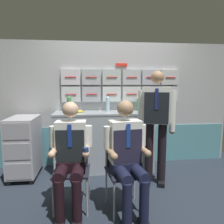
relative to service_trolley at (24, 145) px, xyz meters
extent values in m
cube|color=#242C37|center=(1.46, -0.94, -0.52)|extent=(4.80, 4.80, 0.04)
cube|color=#B0B1B5|center=(1.46, 0.44, 0.57)|extent=(4.20, 0.06, 2.15)
cube|color=#5594A0|center=(1.46, 0.40, -0.16)|extent=(4.12, 0.01, 0.68)
cube|color=silver|center=(0.70, 0.38, 0.76)|extent=(0.32, 0.06, 0.26)
cylinder|color=red|center=(0.70, 0.34, 0.76)|extent=(0.18, 0.01, 0.01)
cube|color=#A7A8B3|center=(1.05, 0.38, 0.76)|extent=(0.32, 0.06, 0.26)
cylinder|color=red|center=(1.05, 0.34, 0.76)|extent=(0.18, 0.01, 0.01)
cube|color=silver|center=(1.40, 0.38, 0.76)|extent=(0.32, 0.06, 0.26)
cylinder|color=red|center=(1.40, 0.34, 0.76)|extent=(0.18, 0.01, 0.01)
cube|color=silver|center=(1.74, 0.38, 0.76)|extent=(0.32, 0.06, 0.26)
cylinder|color=red|center=(1.74, 0.34, 0.76)|extent=(0.18, 0.01, 0.01)
cube|color=silver|center=(2.09, 0.38, 0.76)|extent=(0.32, 0.06, 0.26)
cylinder|color=red|center=(2.09, 0.34, 0.76)|extent=(0.18, 0.01, 0.01)
cube|color=silver|center=(2.44, 0.38, 0.76)|extent=(0.32, 0.06, 0.26)
cylinder|color=red|center=(2.44, 0.34, 0.76)|extent=(0.18, 0.01, 0.01)
cube|color=silver|center=(0.70, 0.38, 1.05)|extent=(0.32, 0.06, 0.26)
cylinder|color=red|center=(0.70, 0.34, 1.05)|extent=(0.18, 0.01, 0.01)
cube|color=#A6ACB2|center=(1.05, 0.38, 1.05)|extent=(0.32, 0.06, 0.26)
cylinder|color=red|center=(1.05, 0.34, 1.05)|extent=(0.18, 0.01, 0.01)
cube|color=#B0B9B9|center=(1.40, 0.38, 1.05)|extent=(0.32, 0.06, 0.26)
cylinder|color=red|center=(1.40, 0.34, 1.05)|extent=(0.18, 0.01, 0.01)
cube|color=#AFB4B8|center=(1.74, 0.38, 1.05)|extent=(0.32, 0.06, 0.26)
cylinder|color=red|center=(1.74, 0.34, 1.05)|extent=(0.18, 0.01, 0.01)
cube|color=#ADADBC|center=(2.09, 0.38, 1.05)|extent=(0.32, 0.06, 0.26)
cylinder|color=red|center=(2.09, 0.34, 1.05)|extent=(0.18, 0.01, 0.01)
cube|color=silver|center=(2.44, 0.38, 1.05)|extent=(0.32, 0.06, 0.26)
cylinder|color=red|center=(2.44, 0.34, 1.05)|extent=(0.18, 0.01, 0.01)
cube|color=red|center=(1.57, 0.39, 1.26)|extent=(0.20, 0.02, 0.05)
cube|color=#A1AAB4|center=(1.24, 0.15, -0.03)|extent=(1.60, 0.52, 0.95)
cube|color=#929BA5|center=(1.24, 0.15, 0.46)|extent=(1.63, 0.53, 0.03)
sphere|color=black|center=(-0.15, -0.27, -0.47)|extent=(0.07, 0.07, 0.07)
sphere|color=black|center=(0.16, -0.27, -0.47)|extent=(0.07, 0.07, 0.07)
sphere|color=black|center=(-0.15, 0.28, -0.47)|extent=(0.07, 0.07, 0.07)
sphere|color=black|center=(0.16, 0.28, -0.47)|extent=(0.07, 0.07, 0.07)
cube|color=#B2AEB9|center=(0.00, 0.00, 0.00)|extent=(0.40, 0.64, 0.87)
cube|color=#9E9AA4|center=(0.00, -0.32, -0.29)|extent=(0.35, 0.01, 0.23)
cube|color=#9E9AA4|center=(0.00, -0.32, 0.00)|extent=(0.35, 0.01, 0.23)
cube|color=#9E9AA4|center=(0.00, -0.32, 0.29)|extent=(0.35, 0.01, 0.23)
cylinder|color=#28282D|center=(0.00, -0.30, 0.42)|extent=(0.32, 0.02, 0.02)
cylinder|color=#A8AAAF|center=(0.60, -1.09, -0.28)|extent=(0.02, 0.02, 0.43)
cylinder|color=#A8AAAF|center=(0.96, -1.10, -0.28)|extent=(0.02, 0.02, 0.43)
cylinder|color=#A8AAAF|center=(0.62, -0.73, -0.28)|extent=(0.02, 0.02, 0.43)
cylinder|color=#A8AAAF|center=(0.98, -0.74, -0.28)|extent=(0.02, 0.02, 0.43)
cube|color=black|center=(0.79, -0.92, -0.06)|extent=(0.42, 0.42, 0.02)
cube|color=black|center=(0.80, -0.73, 0.16)|extent=(0.37, 0.05, 0.40)
cylinder|color=#A8AAAF|center=(0.62, -0.73, 0.16)|extent=(0.02, 0.02, 0.40)
cylinder|color=#A8AAAF|center=(0.98, -0.74, 0.16)|extent=(0.02, 0.02, 0.40)
cylinder|color=black|center=(0.69, -1.23, -0.23)|extent=(0.10, 0.10, 0.43)
cylinder|color=black|center=(0.86, -1.24, -0.23)|extent=(0.10, 0.10, 0.43)
cylinder|color=black|center=(0.70, -1.07, 0.01)|extent=(0.15, 0.36, 0.13)
cylinder|color=black|center=(0.87, -1.08, 0.01)|extent=(0.15, 0.36, 0.13)
cube|color=black|center=(0.79, -0.92, 0.02)|extent=(0.33, 0.22, 0.12)
cube|color=white|center=(0.79, -0.90, 0.30)|extent=(0.34, 0.20, 0.45)
cube|color=black|center=(0.79, -0.99, 0.26)|extent=(0.31, 0.03, 0.36)
cube|color=navy|center=(0.79, -1.00, 0.38)|extent=(0.04, 0.01, 0.25)
cylinder|color=white|center=(0.59, -0.89, 0.35)|extent=(0.08, 0.08, 0.24)
cylinder|color=#DEAE8E|center=(0.61, -0.99, 0.21)|extent=(0.08, 0.23, 0.07)
sphere|color=#DEAE8E|center=(0.60, -1.09, 0.21)|extent=(0.08, 0.08, 0.08)
cylinder|color=white|center=(0.99, -0.91, 0.35)|extent=(0.08, 0.08, 0.24)
cylinder|color=#DEAE8E|center=(0.96, -1.01, 0.21)|extent=(0.08, 0.23, 0.07)
sphere|color=#DEAE8E|center=(0.96, -1.11, 0.21)|extent=(0.08, 0.08, 0.08)
cylinder|color=navy|center=(0.96, -1.11, 0.25)|extent=(0.06, 0.06, 0.06)
sphere|color=#DEAE8E|center=(0.79, -0.90, 0.65)|extent=(0.18, 0.18, 0.18)
ellipsoid|color=tan|center=(0.79, -0.88, 0.67)|extent=(0.18, 0.17, 0.12)
cylinder|color=#A8AAAF|center=(1.24, -1.22, -0.28)|extent=(0.02, 0.02, 0.43)
cylinder|color=#A8AAAF|center=(1.60, -1.17, -0.28)|extent=(0.02, 0.02, 0.43)
cylinder|color=#A8AAAF|center=(1.19, -0.86, -0.28)|extent=(0.02, 0.02, 0.43)
cylinder|color=#A8AAAF|center=(1.55, -0.81, -0.28)|extent=(0.02, 0.02, 0.43)
cube|color=black|center=(1.40, -1.02, -0.06)|extent=(0.45, 0.45, 0.02)
cube|color=black|center=(1.37, -0.83, 0.16)|extent=(0.37, 0.08, 0.40)
cylinder|color=#A8AAAF|center=(1.19, -0.86, 0.16)|extent=(0.02, 0.02, 0.40)
cylinder|color=#A8AAAF|center=(1.55, -0.81, 0.16)|extent=(0.02, 0.02, 0.40)
cylinder|color=#161932|center=(1.36, -1.35, -0.23)|extent=(0.10, 0.10, 0.43)
cylinder|color=#161932|center=(1.53, -1.33, -0.23)|extent=(0.10, 0.10, 0.43)
cylinder|color=#161932|center=(1.33, -1.19, 0.01)|extent=(0.18, 0.38, 0.13)
cylinder|color=#161932|center=(1.51, -1.17, 0.01)|extent=(0.18, 0.38, 0.13)
cube|color=#161932|center=(1.40, -1.02, 0.02)|extent=(0.35, 0.25, 0.12)
cube|color=white|center=(1.39, -1.00, 0.31)|extent=(0.37, 0.24, 0.46)
cube|color=#232037|center=(1.41, -1.10, 0.27)|extent=(0.32, 0.06, 0.37)
cube|color=navy|center=(1.41, -1.10, 0.39)|extent=(0.04, 0.01, 0.26)
cylinder|color=white|center=(1.19, -1.03, 0.36)|extent=(0.08, 0.08, 0.25)
cylinder|color=#A4805F|center=(1.23, -1.13, 0.21)|extent=(0.10, 0.24, 0.07)
sphere|color=#A4805F|center=(1.24, -1.23, 0.21)|extent=(0.08, 0.08, 0.08)
cylinder|color=white|center=(1.59, -0.97, 0.36)|extent=(0.08, 0.08, 0.25)
cylinder|color=#A4805F|center=(1.59, -1.07, 0.21)|extent=(0.10, 0.24, 0.07)
sphere|color=#A4805F|center=(1.60, -1.18, 0.21)|extent=(0.08, 0.08, 0.08)
sphere|color=#A4805F|center=(1.39, -1.00, 0.67)|extent=(0.18, 0.18, 0.18)
ellipsoid|color=gray|center=(1.39, -0.98, 0.68)|extent=(0.20, 0.19, 0.13)
cube|color=black|center=(1.83, -0.42, -0.47)|extent=(0.17, 0.26, 0.06)
cube|color=black|center=(2.02, -0.49, -0.47)|extent=(0.17, 0.26, 0.06)
cylinder|color=black|center=(1.85, -0.40, -0.03)|extent=(0.12, 0.12, 0.83)
cylinder|color=black|center=(2.02, -0.46, -0.03)|extent=(0.12, 0.12, 0.83)
cube|color=white|center=(1.94, -0.43, 0.64)|extent=(0.41, 0.32, 0.51)
cube|color=black|center=(1.90, -0.53, 0.61)|extent=(0.31, 0.13, 0.43)
cube|color=navy|center=(1.90, -0.54, 0.73)|extent=(0.04, 0.02, 0.28)
cylinder|color=white|center=(1.73, -0.35, 0.56)|extent=(0.08, 0.08, 0.56)
sphere|color=#9C7556|center=(1.73, -0.35, 0.28)|extent=(0.08, 0.08, 0.08)
cylinder|color=white|center=(2.14, -0.50, 0.56)|extent=(0.08, 0.08, 0.56)
sphere|color=#9C7556|center=(2.14, -0.50, 0.28)|extent=(0.08, 0.08, 0.08)
sphere|color=#9C7556|center=(1.94, -0.43, 1.03)|extent=(0.18, 0.18, 0.18)
ellipsoid|color=brown|center=(1.94, -0.41, 1.04)|extent=(0.22, 0.21, 0.13)
cylinder|color=#46A357|center=(1.86, 0.28, 0.58)|extent=(0.07, 0.07, 0.20)
cone|color=#46A357|center=(1.86, 0.28, 0.69)|extent=(0.07, 0.07, 0.02)
cylinder|color=silver|center=(1.86, 0.28, 0.71)|extent=(0.03, 0.03, 0.02)
cylinder|color=#ACCFE3|center=(1.31, 0.22, 0.60)|extent=(0.07, 0.07, 0.24)
cone|color=#ACCFE3|center=(1.31, 0.22, 0.72)|extent=(0.07, 0.07, 0.02)
cylinder|color=red|center=(1.31, 0.22, 0.75)|extent=(0.03, 0.03, 0.02)
cylinder|color=#519953|center=(0.69, 0.09, 0.60)|extent=(0.07, 0.07, 0.25)
cone|color=#519953|center=(0.69, 0.09, 0.74)|extent=(0.07, 0.07, 0.02)
cylinder|color=blue|center=(0.69, 0.09, 0.76)|extent=(0.03, 0.03, 0.02)
cylinder|color=white|center=(1.92, 0.05, 0.51)|extent=(0.07, 0.07, 0.07)
cylinder|color=#382114|center=(1.92, 0.05, 0.54)|extent=(0.06, 0.06, 0.01)
cylinder|color=silver|center=(0.68, -0.03, 0.51)|extent=(0.07, 0.07, 0.07)
cylinder|color=#382114|center=(0.68, -0.03, 0.54)|extent=(0.06, 0.06, 0.01)
cylinder|color=navy|center=(1.82, 0.00, 0.51)|extent=(0.07, 0.07, 0.07)
cylinder|color=#382114|center=(1.82, 0.00, 0.54)|extent=(0.06, 0.06, 0.01)
ellipsoid|color=yellow|center=(0.84, 0.09, 0.50)|extent=(0.17, 0.10, 0.04)
cylinder|color=#4C3819|center=(0.92, 0.13, 0.50)|extent=(0.01, 0.01, 0.02)
camera|label=1|loc=(1.00, -3.20, 0.94)|focal=33.10mm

